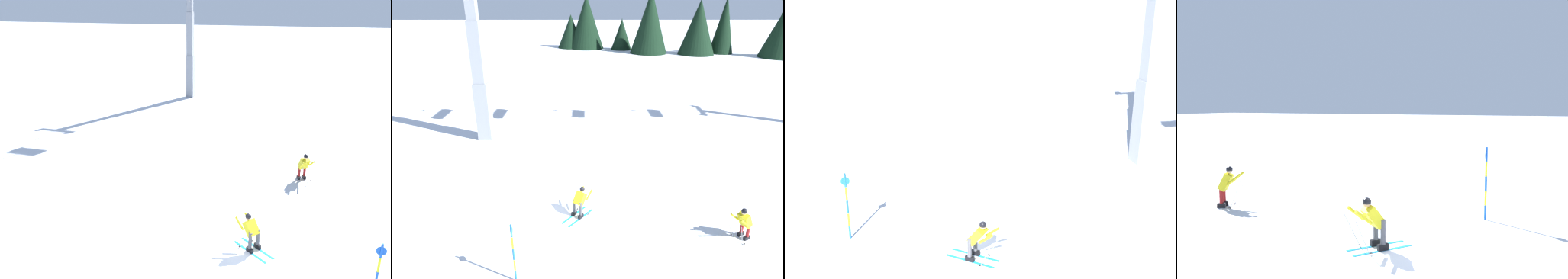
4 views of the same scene
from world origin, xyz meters
The scene contains 4 objects.
ground_plane centered at (0.00, 0.00, 0.00)m, with size 260.00×260.00×0.00m, color white.
skier_carving_main centered at (1.20, 0.05, 0.75)m, with size 1.46×1.64×1.46m.
trail_marker_pole centered at (-0.90, -3.78, 1.23)m, with size 0.07×0.28×2.29m.
skier_distant_uphill centered at (7.61, -1.62, 0.82)m, with size 1.65×1.19×1.56m.
Camera 4 is at (-2.84, 8.87, 3.58)m, focal length 37.05 mm.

